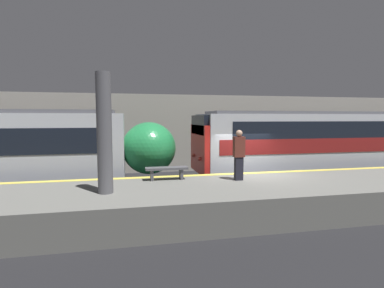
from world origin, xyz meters
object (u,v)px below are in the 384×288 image
(person_waiting, at_px, (239,154))
(platform_bench, at_px, (167,170))
(train_boxy, at_px, (377,144))
(support_pillar_near, at_px, (104,133))

(person_waiting, bearing_deg, platform_bench, 166.40)
(train_boxy, xyz_separation_m, platform_bench, (-11.88, -3.21, -0.46))
(support_pillar_near, bearing_deg, platform_bench, 37.05)
(support_pillar_near, relative_size, person_waiting, 1.97)
(train_boxy, distance_m, person_waiting, 10.15)
(train_boxy, bearing_deg, platform_bench, -164.88)
(train_boxy, distance_m, platform_bench, 12.31)
(person_waiting, relative_size, platform_bench, 1.18)
(support_pillar_near, distance_m, person_waiting, 4.63)
(support_pillar_near, xyz_separation_m, train_boxy, (13.87, 4.71, -0.95))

